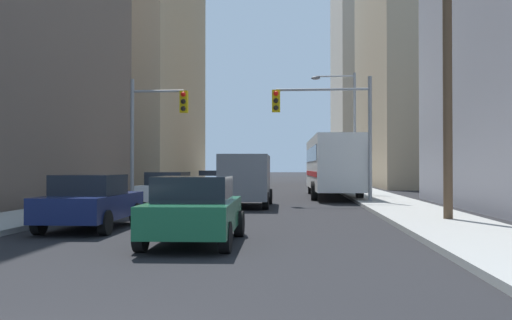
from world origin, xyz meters
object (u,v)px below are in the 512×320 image
object	(u,v)px
sedan_green	(195,210)
sedan_silver	(213,181)
traffic_signal_near_left	(156,120)
city_bus	(333,164)
traffic_signal_near_right	(326,117)
sedan_white	(169,189)
sedan_red	(238,177)
cargo_van_grey	(246,177)
sedan_navy	(91,202)

from	to	relation	value
sedan_green	sedan_silver	xyz separation A→B (m)	(-3.34, 24.93, 0.00)
traffic_signal_near_left	sedan_silver	bearing A→B (deg)	84.14
city_bus	traffic_signal_near_right	xyz separation A→B (m)	(-0.68, -6.10, 2.16)
sedan_white	sedan_red	size ratio (longest dim) A/B	1.01
sedan_white	traffic_signal_near_left	world-z (taller)	traffic_signal_near_left
traffic_signal_near_right	sedan_white	bearing A→B (deg)	-163.40
sedan_red	traffic_signal_near_left	world-z (taller)	traffic_signal_near_left
city_bus	sedan_green	size ratio (longest dim) A/B	2.72
city_bus	traffic_signal_near_left	distance (m)	10.95
sedan_white	sedan_silver	world-z (taller)	same
cargo_van_grey	sedan_green	distance (m)	11.94
cargo_van_grey	traffic_signal_near_left	distance (m)	5.64
cargo_van_grey	sedan_white	xyz separation A→B (m)	(-3.42, -0.15, -0.52)
city_bus	sedan_navy	world-z (taller)	city_bus
sedan_green	sedan_white	xyz separation A→B (m)	(-3.35, 11.78, 0.00)
traffic_signal_near_left	sedan_white	bearing A→B (deg)	-61.77
sedan_silver	traffic_signal_near_right	xyz separation A→B (m)	(7.04, -11.05, 3.31)
sedan_silver	sedan_white	bearing A→B (deg)	-90.03
sedan_green	sedan_navy	world-z (taller)	same
sedan_white	traffic_signal_near_left	size ratio (longest dim) A/B	0.71
cargo_van_grey	sedan_silver	size ratio (longest dim) A/B	1.24
sedan_silver	sedan_navy	bearing A→B (deg)	-90.15
traffic_signal_near_right	sedan_red	bearing A→B (deg)	104.35
sedan_navy	traffic_signal_near_left	world-z (taller)	traffic_signal_near_left
city_bus	sedan_red	xyz separation A→B (m)	(-7.83, 21.85, -1.16)
city_bus	sedan_navy	bearing A→B (deg)	-114.19
sedan_white	traffic_signal_near_right	distance (m)	8.07
sedan_white	traffic_signal_near_left	xyz separation A→B (m)	(-1.13, 2.10, 3.22)
cargo_van_grey	traffic_signal_near_left	world-z (taller)	traffic_signal_near_left
city_bus	sedan_white	bearing A→B (deg)	-133.30
city_bus	sedan_green	distance (m)	20.48
sedan_white	traffic_signal_near_right	world-z (taller)	traffic_signal_near_right
sedan_white	traffic_signal_near_right	bearing A→B (deg)	16.60
traffic_signal_near_left	traffic_signal_near_right	world-z (taller)	same
sedan_navy	traffic_signal_near_right	xyz separation A→B (m)	(7.10, 11.22, 3.31)
sedan_red	sedan_green	bearing A→B (deg)	-85.28
sedan_navy	sedan_silver	size ratio (longest dim) A/B	0.99
city_bus	traffic_signal_near_left	size ratio (longest dim) A/B	1.93
sedan_navy	traffic_signal_near_left	xyz separation A→B (m)	(-1.08, 11.22, 3.22)
cargo_van_grey	sedan_navy	distance (m)	9.91
cargo_van_grey	sedan_red	world-z (taller)	cargo_van_grey
city_bus	sedan_red	distance (m)	23.23
sedan_navy	sedan_white	distance (m)	9.12
sedan_navy	sedan_green	bearing A→B (deg)	-38.02
sedan_navy	sedan_red	xyz separation A→B (m)	(-0.05, 39.16, 0.00)
sedan_white	sedan_red	xyz separation A→B (m)	(-0.10, 30.04, 0.00)
sedan_green	sedan_navy	bearing A→B (deg)	141.98
sedan_green	sedan_white	bearing A→B (deg)	105.88
sedan_green	sedan_navy	size ratio (longest dim) A/B	1.01
cargo_van_grey	sedan_navy	xyz separation A→B (m)	(-3.47, -9.27, -0.52)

